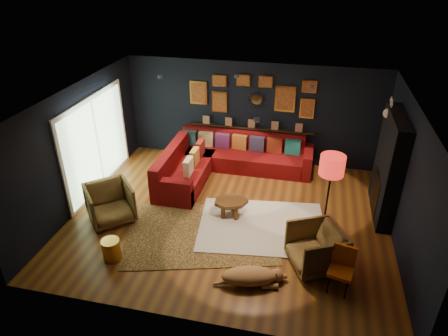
% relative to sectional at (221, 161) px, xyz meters
% --- Properties ---
extents(floor, '(6.50, 6.50, 0.00)m').
position_rel_sectional_xyz_m(floor, '(0.61, -1.81, -0.32)').
color(floor, brown).
rests_on(floor, ground).
extents(room_walls, '(6.50, 6.50, 6.50)m').
position_rel_sectional_xyz_m(room_walls, '(0.61, -1.81, 1.27)').
color(room_walls, black).
rests_on(room_walls, ground).
extents(sectional, '(3.41, 2.69, 0.86)m').
position_rel_sectional_xyz_m(sectional, '(0.00, 0.00, 0.00)').
color(sectional, maroon).
rests_on(sectional, ground).
extents(ledge, '(3.20, 0.12, 0.04)m').
position_rel_sectional_xyz_m(ledge, '(0.61, 0.87, 0.60)').
color(ledge, black).
rests_on(ledge, room_walls).
extents(gallery_wall, '(3.15, 0.04, 1.02)m').
position_rel_sectional_xyz_m(gallery_wall, '(0.60, 0.91, 1.48)').
color(gallery_wall, '#C5852E').
rests_on(gallery_wall, room_walls).
extents(sunburst_mirror, '(0.47, 0.16, 0.47)m').
position_rel_sectional_xyz_m(sunburst_mirror, '(0.71, 0.91, 1.38)').
color(sunburst_mirror, silver).
rests_on(sunburst_mirror, room_walls).
extents(fireplace, '(0.31, 1.60, 2.20)m').
position_rel_sectional_xyz_m(fireplace, '(3.71, -0.91, 0.70)').
color(fireplace, black).
rests_on(fireplace, ground).
extents(deer_head, '(0.50, 0.28, 0.45)m').
position_rel_sectional_xyz_m(deer_head, '(3.75, -0.41, 1.73)').
color(deer_head, white).
rests_on(deer_head, fireplace).
extents(sliding_door, '(0.06, 2.80, 2.20)m').
position_rel_sectional_xyz_m(sliding_door, '(-2.60, -1.21, 0.78)').
color(sliding_door, white).
rests_on(sliding_door, ground).
extents(ceiling_spots, '(3.30, 2.50, 0.06)m').
position_rel_sectional_xyz_m(ceiling_spots, '(0.61, -1.01, 2.24)').
color(ceiling_spots, black).
rests_on(ceiling_spots, room_walls).
extents(shag_rug, '(2.74, 2.14, 0.03)m').
position_rel_sectional_xyz_m(shag_rug, '(1.33, -2.01, -0.31)').
color(shag_rug, white).
rests_on(shag_rug, ground).
extents(leopard_rug, '(3.37, 2.80, 0.02)m').
position_rel_sectional_xyz_m(leopard_rug, '(0.17, -2.46, -0.31)').
color(leopard_rug, tan).
rests_on(leopard_rug, ground).
extents(coffee_table, '(0.89, 0.79, 0.37)m').
position_rel_sectional_xyz_m(coffee_table, '(0.64, -1.77, 0.01)').
color(coffee_table, brown).
rests_on(coffee_table, shag_rug).
extents(pouf, '(0.55, 0.55, 0.36)m').
position_rel_sectional_xyz_m(pouf, '(-0.61, -0.59, -0.11)').
color(pouf, maroon).
rests_on(pouf, shag_rug).
extents(armchair_left, '(1.18, 1.18, 0.89)m').
position_rel_sectional_xyz_m(armchair_left, '(-1.75, -2.44, 0.12)').
color(armchair_left, '#AE803E').
rests_on(armchair_left, ground).
extents(armchair_right, '(1.08, 1.11, 0.87)m').
position_rel_sectional_xyz_m(armchair_right, '(2.39, -2.92, 0.11)').
color(armchair_right, '#AE803E').
rests_on(armchair_right, ground).
extents(gold_stool, '(0.33, 0.33, 0.41)m').
position_rel_sectional_xyz_m(gold_stool, '(-1.20, -3.55, -0.12)').
color(gold_stool, '#C5852E').
rests_on(gold_stool, ground).
extents(orange_chair, '(0.46, 0.46, 0.81)m').
position_rel_sectional_xyz_m(orange_chair, '(2.81, -3.36, 0.15)').
color(orange_chair, black).
rests_on(orange_chair, ground).
extents(floor_lamp, '(0.46, 0.46, 1.69)m').
position_rel_sectional_xyz_m(floor_lamp, '(2.54, -1.86, 1.10)').
color(floor_lamp, black).
rests_on(floor_lamp, ground).
extents(dog, '(1.38, 0.92, 0.40)m').
position_rel_sectional_xyz_m(dog, '(1.33, -3.61, -0.11)').
color(dog, '#AE7842').
rests_on(dog, leopard_rug).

